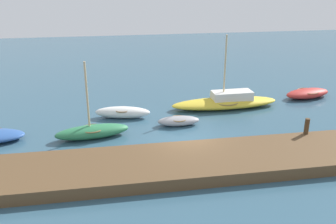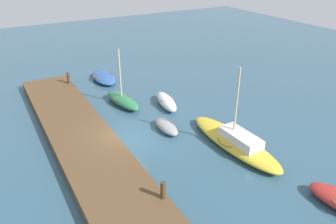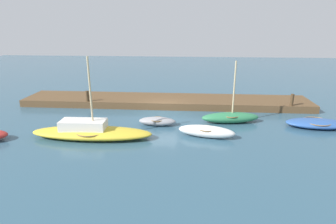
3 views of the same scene
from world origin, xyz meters
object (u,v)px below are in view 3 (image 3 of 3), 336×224
(rowboat_white, at_px, (206,131))
(mooring_post_west, at_px, (292,100))
(sailboat_yellow, at_px, (90,131))
(dinghy_grey, at_px, (157,121))
(motorboat_blue, at_px, (317,123))
(mooring_post_mid_west, at_px, (87,96))
(rowboat_green, at_px, (230,117))

(rowboat_white, xyz_separation_m, mooring_post_west, (-7.44, -5.94, 0.72))
(rowboat_white, distance_m, mooring_post_west, 9.55)
(rowboat_white, relative_size, sailboat_yellow, 0.49)
(sailboat_yellow, relative_size, dinghy_grey, 2.90)
(rowboat_white, xyz_separation_m, motorboat_blue, (-8.11, -2.44, -0.09))
(sailboat_yellow, bearing_deg, motorboat_blue, -169.51)
(dinghy_grey, bearing_deg, mooring_post_mid_west, -29.08)
(rowboat_white, relative_size, dinghy_grey, 1.41)
(mooring_post_mid_west, bearing_deg, dinghy_grey, 149.45)
(sailboat_yellow, relative_size, mooring_post_mid_west, 8.54)
(motorboat_blue, xyz_separation_m, mooring_post_mid_west, (18.34, -3.50, 0.78))
(mooring_post_west, bearing_deg, dinghy_grey, 19.84)
(mooring_post_west, xyz_separation_m, mooring_post_mid_west, (17.66, 0.00, -0.03))
(dinghy_grey, relative_size, mooring_post_west, 2.77)
(rowboat_green, height_order, motorboat_blue, rowboat_green)
(rowboat_white, relative_size, motorboat_blue, 0.89)
(rowboat_green, distance_m, motorboat_blue, 6.17)
(dinghy_grey, height_order, mooring_post_mid_west, mooring_post_mid_west)
(dinghy_grey, bearing_deg, mooring_post_west, -158.69)
(rowboat_green, relative_size, rowboat_white, 1.20)
(sailboat_yellow, xyz_separation_m, dinghy_grey, (-4.12, -2.77, -0.14))
(rowboat_white, relative_size, mooring_post_west, 3.91)
(rowboat_green, height_order, rowboat_white, rowboat_green)
(rowboat_white, height_order, sailboat_yellow, sailboat_yellow)
(motorboat_blue, relative_size, dinghy_grey, 1.59)
(mooring_post_west, bearing_deg, sailboat_yellow, 24.05)
(motorboat_blue, bearing_deg, mooring_post_mid_west, -8.37)
(mooring_post_west, bearing_deg, rowboat_green, 28.14)
(rowboat_green, bearing_deg, motorboat_blue, 166.38)
(motorboat_blue, height_order, dinghy_grey, dinghy_grey)
(rowboat_white, bearing_deg, mooring_post_mid_west, -19.07)
(rowboat_white, height_order, mooring_post_west, mooring_post_west)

